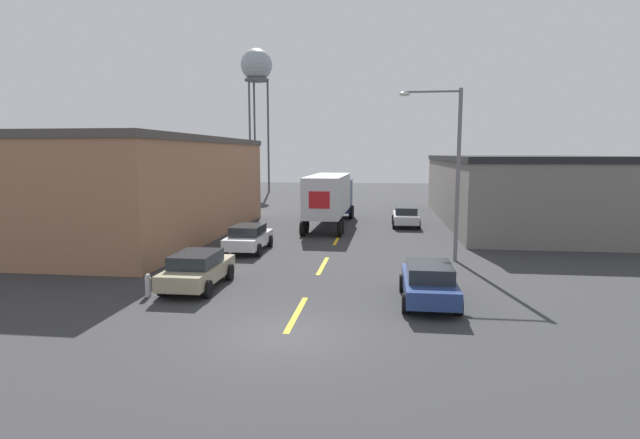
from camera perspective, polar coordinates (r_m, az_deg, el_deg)
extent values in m
plane|color=#333335|center=(15.59, -4.04, -13.08)|extent=(160.00, 160.00, 0.00)
cube|color=gold|center=(17.52, -2.68, -10.70)|extent=(0.20, 3.87, 0.01)
cube|color=gold|center=(24.69, 0.33, -5.29)|extent=(0.20, 3.87, 0.01)
cube|color=gold|center=(32.02, 1.96, -2.32)|extent=(0.20, 3.87, 0.01)
cube|color=#9E7051|center=(35.76, -20.94, 3.20)|extent=(12.49, 21.82, 6.18)
cube|color=#4C4742|center=(35.69, -21.19, 8.46)|extent=(12.69, 22.02, 0.40)
cube|color=slate|center=(43.29, 21.41, 3.01)|extent=(11.50, 25.28, 4.92)
cube|color=#232326|center=(43.18, 21.58, 6.53)|extent=(11.70, 25.48, 0.40)
cube|color=navy|center=(43.06, 2.01, 2.75)|extent=(2.40, 3.14, 2.77)
cube|color=silver|center=(36.66, 0.94, 2.90)|extent=(2.62, 9.16, 2.79)
cube|color=red|center=(32.14, -0.09, 2.24)|extent=(1.36, 0.05, 1.12)
cylinder|color=black|center=(43.47, 3.68, 0.95)|extent=(0.30, 1.03, 1.02)
cylinder|color=black|center=(43.73, 0.44, 1.01)|extent=(0.30, 1.03, 1.02)
cylinder|color=black|center=(42.24, 3.55, 0.76)|extent=(0.30, 1.03, 1.02)
cylinder|color=black|center=(42.51, 0.22, 0.82)|extent=(0.30, 1.03, 1.02)
cylinder|color=black|center=(34.41, 2.48, -0.78)|extent=(0.30, 1.03, 1.02)
cylinder|color=black|center=(34.74, -1.59, -0.70)|extent=(0.30, 1.03, 1.02)
cylinder|color=black|center=(33.04, 2.24, -1.13)|extent=(0.30, 1.03, 1.02)
cylinder|color=black|center=(33.38, -1.99, -1.04)|extent=(0.30, 1.03, 1.02)
cube|color=tan|center=(21.21, -13.79, -5.84)|extent=(1.81, 4.46, 0.62)
cube|color=#23282D|center=(20.96, -13.97, -4.40)|extent=(1.59, 2.32, 0.53)
cylinder|color=black|center=(22.25, -10.30, -5.93)|extent=(0.22, 0.70, 0.70)
cylinder|color=black|center=(22.85, -14.65, -5.70)|extent=(0.22, 0.70, 0.70)
cylinder|color=black|center=(19.71, -12.73, -7.75)|extent=(0.22, 0.70, 0.70)
cylinder|color=black|center=(20.39, -17.56, -7.41)|extent=(0.22, 0.70, 0.70)
cube|color=navy|center=(19.02, 12.30, -7.34)|extent=(1.81, 4.46, 0.62)
cube|color=#23282D|center=(18.75, 12.39, -5.76)|extent=(1.59, 2.32, 0.53)
cylinder|color=black|center=(20.53, 14.48, -7.20)|extent=(0.22, 0.70, 0.70)
cylinder|color=black|center=(20.37, 9.38, -7.17)|extent=(0.22, 0.70, 0.70)
cylinder|color=black|center=(17.89, 15.59, -9.43)|extent=(0.22, 0.70, 0.70)
cylinder|color=black|center=(17.71, 9.71, -9.43)|extent=(0.22, 0.70, 0.70)
cube|color=silver|center=(38.46, 9.76, 0.22)|extent=(1.81, 4.46, 0.62)
cube|color=#23282D|center=(38.26, 9.79, 1.04)|extent=(1.59, 2.32, 0.53)
cylinder|color=black|center=(39.91, 10.97, 0.00)|extent=(0.22, 0.70, 0.70)
cylinder|color=black|center=(39.84, 8.37, 0.05)|extent=(0.22, 0.70, 0.70)
cylinder|color=black|center=(37.18, 11.24, -0.55)|extent=(0.22, 0.70, 0.70)
cylinder|color=black|center=(37.10, 8.45, -0.50)|extent=(0.22, 0.70, 0.70)
cube|color=silver|center=(28.53, -8.14, -2.28)|extent=(1.81, 4.46, 0.62)
cube|color=#23282D|center=(28.31, -8.23, -1.19)|extent=(1.59, 2.32, 0.53)
cylinder|color=black|center=(29.68, -5.73, -2.47)|extent=(0.22, 0.70, 0.70)
cylinder|color=black|center=(30.14, -9.09, -2.37)|extent=(0.22, 0.70, 0.70)
cylinder|color=black|center=(27.04, -7.05, -3.47)|extent=(0.22, 0.70, 0.70)
cylinder|color=black|center=(27.54, -10.71, -3.34)|extent=(0.22, 0.70, 0.70)
cylinder|color=#47474C|center=(72.26, -5.93, 9.47)|extent=(0.28, 0.28, 15.94)
cylinder|color=#47474C|center=(74.12, -7.47, 9.40)|extent=(0.28, 0.28, 15.94)
cylinder|color=#47474C|center=(71.53, -8.02, 9.46)|extent=(0.28, 0.28, 15.94)
cylinder|color=#4C4C51|center=(73.31, -7.24, 15.52)|extent=(3.38, 3.38, 0.30)
sphere|color=#939EA8|center=(73.63, -7.27, 17.13)|extent=(4.42, 4.42, 4.42)
cylinder|color=slate|center=(26.23, 15.49, 4.79)|extent=(0.20, 0.20, 8.71)
cylinder|color=slate|center=(26.22, 12.76, 14.09)|extent=(2.75, 0.11, 0.11)
ellipsoid|color=silver|center=(26.12, 9.66, 13.97)|extent=(0.56, 0.32, 0.22)
cylinder|color=silver|center=(20.52, -19.05, -7.32)|extent=(0.22, 0.22, 0.74)
sphere|color=silver|center=(20.41, -19.10, -6.14)|extent=(0.20, 0.20, 0.20)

